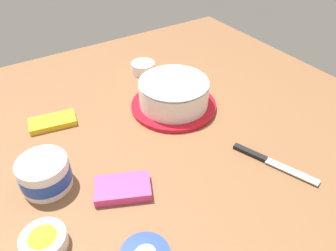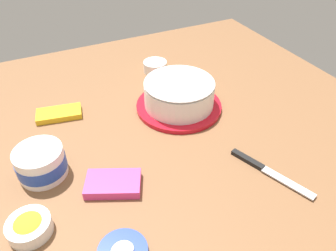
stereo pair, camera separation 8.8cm
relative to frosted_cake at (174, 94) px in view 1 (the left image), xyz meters
The scene contains 8 objects.
ground_plane 0.23m from the frosted_cake, 49.85° to the left, with size 1.54×1.54×0.00m, color brown.
frosted_cake is the anchor object (origin of this frame).
frosting_tub 0.46m from the frosted_cake, 13.82° to the left, with size 0.12×0.12×0.08m.
spreading_knife 0.36m from the frosted_cake, 101.37° to the left, with size 0.10×0.23×0.01m.
sprinkle_bowl_orange 0.58m from the frosted_cake, 28.64° to the left, with size 0.10×0.10×0.04m.
sprinkle_bowl_pink 0.26m from the frosted_cake, 96.31° to the right, with size 0.09×0.09×0.04m.
candy_box_lower 0.38m from the frosted_cake, 37.54° to the left, with size 0.13×0.08×0.02m, color #E53D8E.
candy_box_upper 0.39m from the frosted_cake, 18.73° to the right, with size 0.14×0.07×0.02m, color yellow.
Camera 1 is at (0.34, 0.55, 0.62)m, focal length 34.15 mm.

